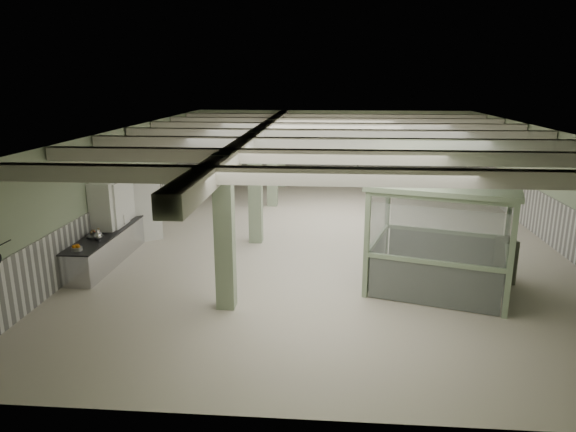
# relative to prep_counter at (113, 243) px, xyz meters

# --- Properties ---
(floor) EXTENTS (20.00, 20.00, 0.00)m
(floor) POSITION_rel_prep_counter_xyz_m (6.54, 2.89, -0.46)
(floor) COLOR silver
(floor) RESTS_ON ground
(ceiling) EXTENTS (14.00, 20.00, 0.02)m
(ceiling) POSITION_rel_prep_counter_xyz_m (6.54, 2.89, 3.14)
(ceiling) COLOR white
(ceiling) RESTS_ON wall_back
(wall_back) EXTENTS (14.00, 0.02, 3.60)m
(wall_back) POSITION_rel_prep_counter_xyz_m (6.54, 12.89, 1.34)
(wall_back) COLOR #9BAD8A
(wall_back) RESTS_ON floor
(wall_front) EXTENTS (14.00, 0.02, 3.60)m
(wall_front) POSITION_rel_prep_counter_xyz_m (6.54, -7.11, 1.34)
(wall_front) COLOR #9BAD8A
(wall_front) RESTS_ON floor
(wall_left) EXTENTS (0.02, 20.00, 3.60)m
(wall_left) POSITION_rel_prep_counter_xyz_m (-0.46, 2.89, 1.34)
(wall_left) COLOR #9BAD8A
(wall_left) RESTS_ON floor
(wall_right) EXTENTS (0.02, 20.00, 3.60)m
(wall_right) POSITION_rel_prep_counter_xyz_m (13.54, 2.89, 1.34)
(wall_right) COLOR #9BAD8A
(wall_right) RESTS_ON floor
(wainscot_left) EXTENTS (0.05, 19.90, 1.50)m
(wainscot_left) POSITION_rel_prep_counter_xyz_m (-0.43, 2.89, 0.29)
(wainscot_left) COLOR silver
(wainscot_left) RESTS_ON floor
(wainscot_right) EXTENTS (0.05, 19.90, 1.50)m
(wainscot_right) POSITION_rel_prep_counter_xyz_m (13.52, 2.89, 0.29)
(wainscot_right) COLOR silver
(wainscot_right) RESTS_ON floor
(wainscot_back) EXTENTS (13.90, 0.05, 1.50)m
(wainscot_back) POSITION_rel_prep_counter_xyz_m (6.54, 12.87, 0.29)
(wainscot_back) COLOR silver
(wainscot_back) RESTS_ON floor
(girder) EXTENTS (0.45, 19.90, 0.40)m
(girder) POSITION_rel_prep_counter_xyz_m (4.04, 2.89, 2.92)
(girder) COLOR beige
(girder) RESTS_ON ceiling
(beam_a) EXTENTS (13.90, 0.35, 0.32)m
(beam_a) POSITION_rel_prep_counter_xyz_m (6.54, -4.61, 2.96)
(beam_a) COLOR beige
(beam_a) RESTS_ON ceiling
(beam_b) EXTENTS (13.90, 0.35, 0.32)m
(beam_b) POSITION_rel_prep_counter_xyz_m (6.54, -2.11, 2.96)
(beam_b) COLOR beige
(beam_b) RESTS_ON ceiling
(beam_c) EXTENTS (13.90, 0.35, 0.32)m
(beam_c) POSITION_rel_prep_counter_xyz_m (6.54, 0.39, 2.96)
(beam_c) COLOR beige
(beam_c) RESTS_ON ceiling
(beam_d) EXTENTS (13.90, 0.35, 0.32)m
(beam_d) POSITION_rel_prep_counter_xyz_m (6.54, 2.89, 2.96)
(beam_d) COLOR beige
(beam_d) RESTS_ON ceiling
(beam_e) EXTENTS (13.90, 0.35, 0.32)m
(beam_e) POSITION_rel_prep_counter_xyz_m (6.54, 5.39, 2.96)
(beam_e) COLOR beige
(beam_e) RESTS_ON ceiling
(beam_f) EXTENTS (13.90, 0.35, 0.32)m
(beam_f) POSITION_rel_prep_counter_xyz_m (6.54, 7.89, 2.96)
(beam_f) COLOR beige
(beam_f) RESTS_ON ceiling
(beam_g) EXTENTS (13.90, 0.35, 0.32)m
(beam_g) POSITION_rel_prep_counter_xyz_m (6.54, 10.39, 2.96)
(beam_g) COLOR beige
(beam_g) RESTS_ON ceiling
(column_a) EXTENTS (0.42, 0.42, 3.60)m
(column_a) POSITION_rel_prep_counter_xyz_m (4.04, -3.11, 1.34)
(column_a) COLOR #8FA282
(column_a) RESTS_ON floor
(column_b) EXTENTS (0.42, 0.42, 3.60)m
(column_b) POSITION_rel_prep_counter_xyz_m (4.04, 1.89, 1.34)
(column_b) COLOR #8FA282
(column_b) RESTS_ON floor
(column_c) EXTENTS (0.42, 0.42, 3.60)m
(column_c) POSITION_rel_prep_counter_xyz_m (4.04, 6.89, 1.34)
(column_c) COLOR #8FA282
(column_c) RESTS_ON floor
(column_d) EXTENTS (0.42, 0.42, 3.60)m
(column_d) POSITION_rel_prep_counter_xyz_m (4.04, 10.89, 1.34)
(column_d) COLOR #8FA282
(column_d) RESTS_ON floor
(pendant_front) EXTENTS (0.44, 0.44, 0.22)m
(pendant_front) POSITION_rel_prep_counter_xyz_m (7.04, -2.11, 2.59)
(pendant_front) COLOR #2F3E2E
(pendant_front) RESTS_ON ceiling
(pendant_mid) EXTENTS (0.44, 0.44, 0.22)m
(pendant_mid) POSITION_rel_prep_counter_xyz_m (7.04, 3.39, 2.59)
(pendant_mid) COLOR #2F3E2E
(pendant_mid) RESTS_ON ceiling
(pendant_back) EXTENTS (0.44, 0.44, 0.22)m
(pendant_back) POSITION_rel_prep_counter_xyz_m (7.04, 8.39, 2.59)
(pendant_back) COLOR #2F3E2E
(pendant_back) RESTS_ON ceiling
(prep_counter) EXTENTS (0.84, 4.81, 0.91)m
(prep_counter) POSITION_rel_prep_counter_xyz_m (0.00, 0.00, 0.00)
(prep_counter) COLOR #B8B8BD
(prep_counter) RESTS_ON floor
(pitcher_near) EXTENTS (0.22, 0.25, 0.28)m
(pitcher_near) POSITION_rel_prep_counter_xyz_m (0.07, -0.12, 0.58)
(pitcher_near) COLOR #B8B8BD
(pitcher_near) RESTS_ON prep_counter
(pitcher_far) EXTENTS (0.27, 0.29, 0.31)m
(pitcher_far) POSITION_rel_prep_counter_xyz_m (0.13, -1.17, 0.59)
(pitcher_far) COLOR #B8B8BD
(pitcher_far) RESTS_ON prep_counter
(veg_colander) EXTENTS (0.57, 0.57, 0.21)m
(veg_colander) POSITION_rel_prep_counter_xyz_m (-0.11, -0.86, 0.54)
(veg_colander) COLOR #404146
(veg_colander) RESTS_ON prep_counter
(orange_bowl) EXTENTS (0.31, 0.31, 0.10)m
(orange_bowl) POSITION_rel_prep_counter_xyz_m (-0.04, -2.04, 0.49)
(orange_bowl) COLOR #B2B2B7
(orange_bowl) RESTS_ON prep_counter
(walkin_cooler) EXTENTS (1.21, 2.63, 2.41)m
(walkin_cooler) POSITION_rel_prep_counter_xyz_m (-0.08, 0.89, 0.75)
(walkin_cooler) COLOR white
(walkin_cooler) RESTS_ON floor
(guard_booth) EXTENTS (4.12, 3.76, 2.77)m
(guard_booth) POSITION_rel_prep_counter_xyz_m (9.21, -1.48, 1.39)
(guard_booth) COLOR #94AB89
(guard_booth) RESTS_ON floor
(filing_cabinet) EXTENTS (0.48, 0.61, 1.17)m
(filing_cabinet) POSITION_rel_prep_counter_xyz_m (11.00, -1.05, 0.13)
(filing_cabinet) COLOR #555A4B
(filing_cabinet) RESTS_ON floor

